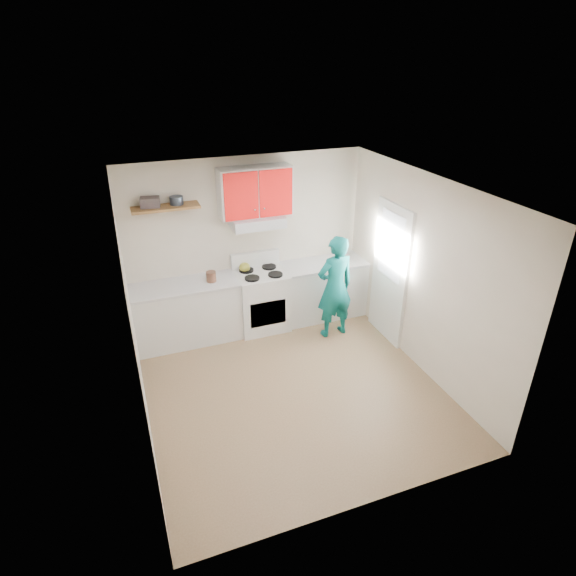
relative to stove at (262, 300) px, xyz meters
name	(u,v)px	position (x,y,z in m)	size (l,w,h in m)	color
floor	(292,387)	(-0.10, -1.57, -0.46)	(3.80, 3.80, 0.00)	brown
ceiling	(293,189)	(-0.10, -1.57, 2.14)	(3.60, 3.80, 0.04)	white
back_wall	(247,243)	(-0.10, 0.32, 0.84)	(3.60, 0.04, 2.60)	beige
front_wall	(374,399)	(-0.10, -3.47, 0.84)	(3.60, 0.04, 2.60)	beige
left_wall	(133,327)	(-1.90, -1.57, 0.84)	(0.04, 3.80, 2.60)	beige
right_wall	(422,275)	(1.70, -1.57, 0.84)	(0.04, 3.80, 2.60)	beige
door	(390,273)	(1.68, -0.88, 0.56)	(0.05, 0.85, 2.05)	white
door_glass	(391,246)	(1.65, -0.88, 0.99)	(0.01, 0.55, 0.95)	white
counter_left	(187,313)	(-1.14, 0.02, -0.01)	(1.52, 0.60, 0.90)	silver
counter_right	(323,289)	(1.04, 0.02, -0.01)	(1.32, 0.60, 0.90)	silver
stove	(262,300)	(0.00, 0.00, 0.00)	(0.76, 0.65, 0.92)	white
range_hood	(257,222)	(0.00, 0.10, 1.24)	(0.76, 0.44, 0.15)	silver
upper_cabinets	(255,192)	(0.00, 0.16, 1.66)	(1.02, 0.33, 0.70)	red
shelf	(166,208)	(-1.25, 0.18, 1.56)	(0.90, 0.30, 0.04)	brown
books	(150,202)	(-1.44, 0.21, 1.64)	(0.25, 0.18, 0.13)	#483F42
tin	(176,200)	(-1.09, 0.21, 1.63)	(0.18, 0.18, 0.11)	#333D4C
kettle	(245,267)	(-0.21, 0.15, 0.53)	(0.17, 0.17, 0.14)	olive
crock	(211,277)	(-0.75, -0.01, 0.53)	(0.14, 0.14, 0.17)	#4D2F21
cutting_board	(305,267)	(0.72, 0.01, 0.45)	(0.28, 0.21, 0.02)	olive
silicone_mat	(337,262)	(1.28, 0.01, 0.44)	(0.32, 0.26, 0.01)	red
person	(335,287)	(0.95, -0.59, 0.33)	(0.58, 0.38, 1.59)	#0B6562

